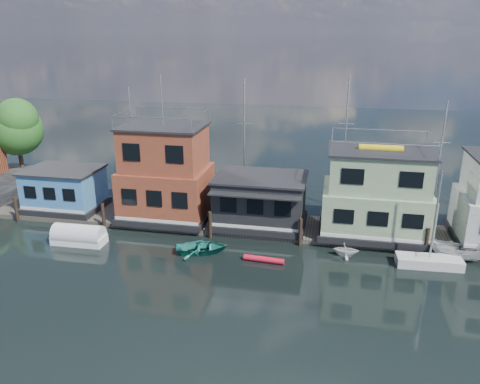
% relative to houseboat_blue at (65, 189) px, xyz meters
% --- Properties ---
extents(ground, '(160.00, 160.00, 0.00)m').
position_rel_houseboat_blue_xyz_m(ground, '(18.00, -12.00, -2.21)').
color(ground, black).
rests_on(ground, ground).
extents(dock, '(48.00, 5.00, 0.40)m').
position_rel_houseboat_blue_xyz_m(dock, '(18.00, 0.00, -2.01)').
color(dock, '#595147').
rests_on(dock, ground).
extents(houseboat_blue, '(6.40, 4.90, 3.66)m').
position_rel_houseboat_blue_xyz_m(houseboat_blue, '(0.00, 0.00, 0.00)').
color(houseboat_blue, black).
rests_on(houseboat_blue, dock).
extents(houseboat_red, '(7.40, 5.90, 11.86)m').
position_rel_houseboat_blue_xyz_m(houseboat_red, '(9.50, 0.00, 1.90)').
color(houseboat_red, black).
rests_on(houseboat_red, dock).
extents(houseboat_dark, '(7.40, 6.10, 4.06)m').
position_rel_houseboat_blue_xyz_m(houseboat_dark, '(17.50, -0.02, 0.21)').
color(houseboat_dark, black).
rests_on(houseboat_dark, dock).
extents(houseboat_green, '(8.40, 5.90, 7.03)m').
position_rel_houseboat_blue_xyz_m(houseboat_green, '(26.50, 0.00, 1.34)').
color(houseboat_green, black).
rests_on(houseboat_green, dock).
extents(pilings, '(42.28, 0.28, 2.20)m').
position_rel_houseboat_blue_xyz_m(pilings, '(17.67, -2.80, -1.11)').
color(pilings, '#2D2116').
rests_on(pilings, ground).
extents(background_masts, '(36.40, 0.16, 12.00)m').
position_rel_houseboat_blue_xyz_m(background_masts, '(22.76, 6.00, 3.35)').
color(background_masts, silver).
rests_on(background_masts, ground).
extents(dinghy_white, '(1.92, 1.66, 1.00)m').
position_rel_houseboat_blue_xyz_m(dinghy_white, '(24.36, -3.88, -1.71)').
color(dinghy_white, silver).
rests_on(dinghy_white, ground).
extents(day_sailer, '(4.43, 1.66, 6.88)m').
position_rel_houseboat_blue_xyz_m(day_sailer, '(30.00, -4.35, -1.79)').
color(day_sailer, silver).
rests_on(day_sailer, ground).
extents(dinghy_teal, '(4.43, 3.71, 0.79)m').
position_rel_houseboat_blue_xyz_m(dinghy_teal, '(14.05, -5.40, -1.81)').
color(dinghy_teal, '#217C6F').
rests_on(dinghy_teal, ground).
extents(motorboat, '(3.89, 1.89, 1.44)m').
position_rel_houseboat_blue_xyz_m(motorboat, '(32.11, -3.11, -1.48)').
color(motorboat, beige).
rests_on(motorboat, ground).
extents(tarp_runabout, '(4.06, 1.70, 1.63)m').
position_rel_houseboat_blue_xyz_m(tarp_runabout, '(4.43, -5.77, -1.60)').
color(tarp_runabout, white).
rests_on(tarp_runabout, ground).
extents(red_kayak, '(2.91, 0.63, 0.42)m').
position_rel_houseboat_blue_xyz_m(red_kayak, '(18.73, -6.01, -1.99)').
color(red_kayak, red).
rests_on(red_kayak, ground).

